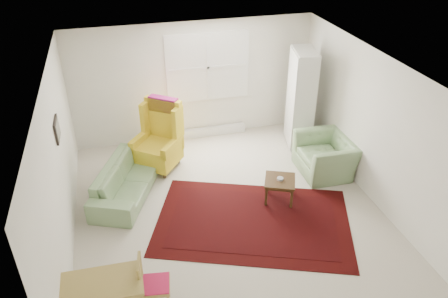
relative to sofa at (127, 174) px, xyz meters
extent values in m
cube|color=#BAB19F|center=(1.57, -0.98, -0.39)|extent=(5.00, 5.50, 0.01)
cube|color=white|center=(1.57, -0.98, 2.11)|extent=(5.00, 5.50, 0.01)
cube|color=silver|center=(1.57, 1.77, 0.86)|extent=(5.00, 0.04, 2.50)
cube|color=silver|center=(1.57, -3.73, 0.86)|extent=(5.00, 0.04, 2.50)
cube|color=silver|center=(-0.93, -0.98, 0.86)|extent=(0.04, 5.50, 2.50)
cube|color=silver|center=(4.07, -0.98, 0.86)|extent=(0.04, 5.50, 2.50)
cube|color=white|center=(1.87, 1.75, 1.16)|extent=(1.72, 0.06, 1.42)
cube|color=white|center=(1.87, 1.74, 1.16)|extent=(1.60, 0.02, 1.30)
cube|color=silver|center=(1.87, 1.69, -0.30)|extent=(1.60, 0.12, 0.18)
cube|color=black|center=(-0.91, -0.48, 1.26)|extent=(0.03, 0.42, 0.32)
cube|color=#9A8347|center=(-0.89, -0.48, 1.26)|extent=(0.01, 0.34, 0.24)
imported|color=#719160|center=(0.00, 0.00, 0.00)|extent=(1.47, 2.10, 0.79)
imported|color=#719160|center=(3.67, -0.28, 0.03)|extent=(0.96, 1.10, 0.85)
camera|label=1|loc=(0.02, -6.55, 4.28)|focal=35.00mm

